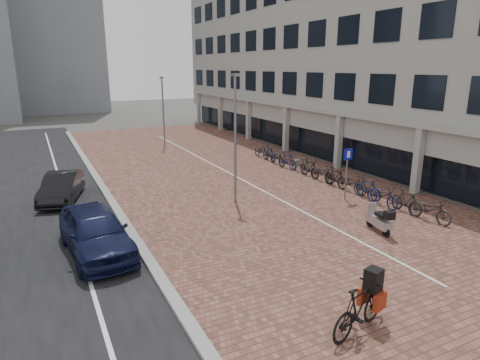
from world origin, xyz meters
name	(u,v)px	position (x,y,z in m)	size (l,w,h in m)	color
ground	(321,261)	(0.00, 0.00, 0.00)	(140.00, 140.00, 0.00)	#474442
plaza_brick	(225,173)	(2.00, 12.00, 0.01)	(14.50, 42.00, 0.04)	brown
street_asphalt	(19,198)	(-9.00, 12.00, 0.01)	(8.00, 50.00, 0.03)	black
curb	(102,187)	(-5.10, 12.00, 0.07)	(0.35, 42.00, 0.14)	gray
lane_line	(63,193)	(-7.00, 12.00, 0.02)	(0.12, 44.00, 0.00)	white
parking_line	(228,172)	(2.20, 12.00, 0.04)	(0.10, 30.00, 0.00)	white
office_building	(336,35)	(12.97, 16.00, 8.44)	(8.40, 40.00, 15.00)	#9B9B96
car_navy	(96,232)	(-6.50, 3.92, 0.80)	(1.89, 4.70, 1.60)	#0E1334
car_dark	(62,187)	(-7.10, 10.71, 0.66)	(1.40, 4.01, 1.32)	black
hero_bike	(359,308)	(-1.54, -3.43, 0.66)	(2.18, 1.14, 1.48)	black
scooter_front	(379,219)	(3.50, 1.06, 0.52)	(0.48, 1.53, 1.05)	#9E9EA3
parking_sign	(347,166)	(4.98, 4.73, 1.69)	(0.52, 0.11, 2.51)	slate
lamp_near	(235,141)	(0.16, 6.82, 2.91)	(0.12, 0.12, 5.83)	slate
lamp_far	(163,113)	(1.22, 21.83, 2.68)	(0.12, 0.12, 5.36)	gray
bike_row	(323,173)	(6.06, 7.90, 0.52)	(1.15, 15.82, 1.05)	#212227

